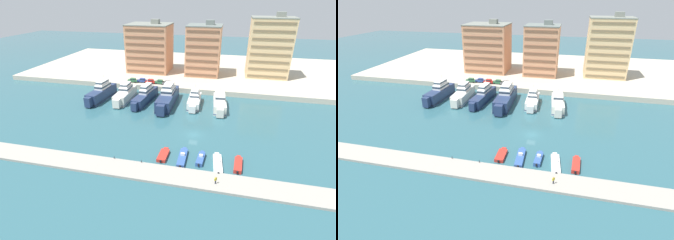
% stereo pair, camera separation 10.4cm
% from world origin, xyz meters
% --- Properties ---
extents(ground_plane, '(400.00, 400.00, 0.00)m').
position_xyz_m(ground_plane, '(0.00, 0.00, 0.00)').
color(ground_plane, '#2D5B66').
extents(quay_promenade, '(180.00, 70.00, 2.02)m').
position_xyz_m(quay_promenade, '(0.00, 68.64, 1.01)').
color(quay_promenade, '#BCB29E').
rests_on(quay_promenade, ground).
extents(pier_dock, '(120.00, 6.24, 0.59)m').
position_xyz_m(pier_dock, '(0.00, -20.07, 0.30)').
color(pier_dock, '#9E998E').
rests_on(pier_dock, ground).
extents(yacht_navy_far_left, '(5.33, 19.15, 8.80)m').
position_xyz_m(yacht_navy_far_left, '(-37.94, 19.87, 2.64)').
color(yacht_navy_far_left, navy).
rests_on(yacht_navy_far_left, ground).
extents(yacht_ivory_left, '(4.98, 18.23, 8.08)m').
position_xyz_m(yacht_ivory_left, '(-29.12, 21.36, 2.32)').
color(yacht_ivory_left, silver).
rests_on(yacht_ivory_left, ground).
extents(yacht_navy_mid_left, '(5.10, 20.62, 7.98)m').
position_xyz_m(yacht_navy_mid_left, '(-21.17, 21.39, 2.28)').
color(yacht_navy_mid_left, navy).
rests_on(yacht_navy_mid_left, ground).
extents(yacht_navy_center_left, '(5.38, 22.61, 9.05)m').
position_xyz_m(yacht_navy_center_left, '(-12.49, 20.62, 2.72)').
color(yacht_navy_center_left, navy).
rests_on(yacht_navy_center_left, ground).
extents(yacht_white_center, '(4.72, 15.50, 7.32)m').
position_xyz_m(yacht_white_center, '(-2.98, 21.98, 1.98)').
color(yacht_white_center, white).
rests_on(yacht_white_center, ground).
extents(yacht_ivory_center_right, '(5.33, 17.04, 6.66)m').
position_xyz_m(yacht_ivory_center_right, '(5.97, 21.07, 1.97)').
color(yacht_ivory_center_right, silver).
rests_on(yacht_ivory_center_right, ground).
extents(motorboat_red_far_left, '(2.16, 6.24, 0.88)m').
position_xyz_m(motorboat_red_far_left, '(-5.56, -12.77, 0.43)').
color(motorboat_red_far_left, red).
rests_on(motorboat_red_far_left, ground).
extents(motorboat_blue_left, '(2.08, 8.39, 1.53)m').
position_xyz_m(motorboat_blue_left, '(-0.82, -12.78, 0.50)').
color(motorboat_blue_left, '#33569E').
rests_on(motorboat_blue_left, ground).
extents(motorboat_blue_mid_left, '(1.84, 6.17, 1.55)m').
position_xyz_m(motorboat_blue_mid_left, '(3.53, -12.33, 0.53)').
color(motorboat_blue_mid_left, '#33569E').
rests_on(motorboat_blue_mid_left, ground).
extents(motorboat_white_center_left, '(2.76, 8.50, 1.30)m').
position_xyz_m(motorboat_white_center_left, '(7.60, -13.15, 0.40)').
color(motorboat_white_center_left, white).
rests_on(motorboat_white_center_left, ground).
extents(motorboat_red_center, '(2.07, 6.84, 0.96)m').
position_xyz_m(motorboat_red_center, '(12.24, -12.70, 0.48)').
color(motorboat_red_center, red).
rests_on(motorboat_red_center, ground).
extents(car_green_far_left, '(4.12, 1.97, 1.80)m').
position_xyz_m(car_green_far_left, '(-31.66, 36.76, 3.00)').
color(car_green_far_left, '#2D6642').
rests_on(car_green_far_left, quay_promenade).
extents(car_blue_left, '(4.12, 1.96, 1.80)m').
position_xyz_m(car_blue_left, '(-27.64, 37.47, 3.00)').
color(car_blue_left, '#28428E').
rests_on(car_blue_left, quay_promenade).
extents(car_red_mid_left, '(4.21, 2.16, 1.80)m').
position_xyz_m(car_red_mid_left, '(-23.85, 37.01, 3.00)').
color(car_red_mid_left, red).
rests_on(car_red_mid_left, quay_promenade).
extents(car_green_center_left, '(4.20, 2.13, 1.80)m').
position_xyz_m(car_green_center_left, '(-19.77, 37.13, 3.00)').
color(car_green_center_left, '#2D6642').
rests_on(car_green_center_left, quay_promenade).
extents(car_grey_center, '(4.13, 1.99, 1.80)m').
position_xyz_m(car_grey_center, '(-16.35, 36.59, 3.00)').
color(car_grey_center, slate).
rests_on(car_grey_center, quay_promenade).
extents(apartment_block_far_left, '(19.84, 16.93, 23.90)m').
position_xyz_m(apartment_block_far_left, '(-30.00, 57.68, 13.02)').
color(apartment_block_far_left, tan).
rests_on(apartment_block_far_left, quay_promenade).
extents(apartment_block_left, '(15.24, 14.12, 24.12)m').
position_xyz_m(apartment_block_left, '(-4.17, 56.37, 13.15)').
color(apartment_block_left, tan).
rests_on(apartment_block_left, quay_promenade).
extents(apartment_block_mid_left, '(18.12, 12.49, 27.58)m').
position_xyz_m(apartment_block_mid_left, '(24.33, 59.75, 14.88)').
color(apartment_block_mid_left, '#E0BC84').
rests_on(apartment_block_mid_left, quay_promenade).
extents(pedestrian_near_edge, '(0.54, 0.48, 1.74)m').
position_xyz_m(pedestrian_near_edge, '(7.61, -20.88, 1.62)').
color(pedestrian_near_edge, '#282D3D').
rests_on(pedestrian_near_edge, pier_dock).
extents(bollard_west, '(0.20, 0.20, 0.61)m').
position_xyz_m(bollard_west, '(-16.56, -17.20, 0.92)').
color(bollard_west, '#2D2D33').
rests_on(bollard_west, pier_dock).
extents(bollard_west_mid, '(0.20, 0.20, 0.61)m').
position_xyz_m(bollard_west_mid, '(-9.73, -17.20, 0.92)').
color(bollard_west_mid, '#2D2D33').
rests_on(bollard_west_mid, pier_dock).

